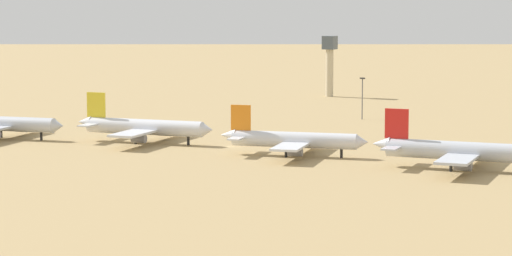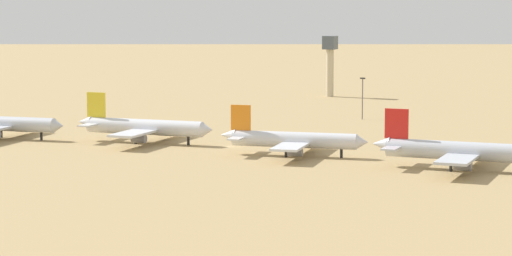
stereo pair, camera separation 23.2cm
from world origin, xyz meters
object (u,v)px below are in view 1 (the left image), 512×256
(parked_jet_red_5, at_px, (459,151))
(parked_jet_orange_4, at_px, (293,140))
(parked_jet_yellow_2, at_px, (0,124))
(control_tower, at_px, (330,60))
(parked_jet_yellow_3, at_px, (143,127))
(light_pole_west, at_px, (362,95))

(parked_jet_red_5, bearing_deg, parked_jet_orange_4, 170.60)
(parked_jet_yellow_2, distance_m, parked_jet_red_5, 136.13)
(parked_jet_orange_4, bearing_deg, parked_jet_yellow_2, 172.35)
(control_tower, bearing_deg, parked_jet_yellow_2, -101.48)
(parked_jet_orange_4, bearing_deg, parked_jet_yellow_3, 163.29)
(parked_jet_yellow_2, bearing_deg, parked_jet_yellow_3, 4.30)
(parked_jet_orange_4, relative_size, light_pole_west, 2.76)
(parked_jet_yellow_2, xyz_separation_m, parked_jet_red_5, (136.13, 0.36, 0.20))
(light_pole_west, bearing_deg, parked_jet_orange_4, -81.30)
(light_pole_west, bearing_deg, parked_jet_yellow_3, -112.14)
(parked_jet_yellow_2, distance_m, parked_jet_yellow_3, 44.00)
(parked_jet_orange_4, xyz_separation_m, control_tower, (-56.40, 166.87, 11.13))
(parked_jet_orange_4, height_order, control_tower, control_tower)
(parked_jet_orange_4, bearing_deg, light_pole_west, 88.16)
(parked_jet_orange_4, relative_size, parked_jet_red_5, 0.92)
(parked_jet_yellow_3, height_order, control_tower, control_tower)
(light_pole_west, bearing_deg, parked_jet_yellow_2, -129.26)
(parked_jet_yellow_2, xyz_separation_m, light_pole_west, (77.43, 94.74, 3.88))
(parked_jet_yellow_3, xyz_separation_m, parked_jet_red_5, (93.24, -9.47, 0.05))
(parked_jet_yellow_2, relative_size, parked_jet_red_5, 0.96)
(parked_jet_orange_4, height_order, parked_jet_red_5, parked_jet_red_5)
(parked_jet_yellow_3, distance_m, parked_jet_red_5, 93.72)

